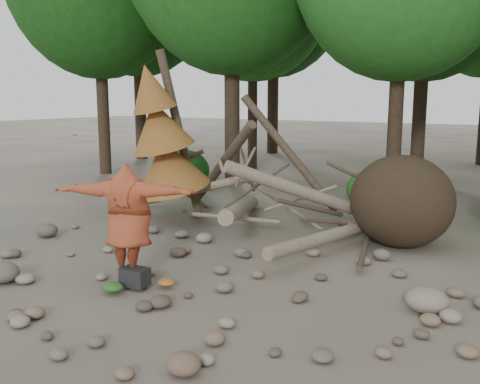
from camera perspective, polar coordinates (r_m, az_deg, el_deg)
The scene contains 13 objects.
ground at distance 9.43m, azimuth -6.50°, elevation -9.60°, with size 120.00×120.00×0.00m, color #514C44.
deadfall_pile at distance 11.93m, azimuth 14.07°, elevation -0.92°, with size 8.55×5.24×3.30m.
dead_conifer at distance 13.51m, azimuth -8.21°, elevation 5.51°, with size 2.06×2.16×4.35m.
bush_left at distance 18.11m, azimuth -6.11°, elevation 2.27°, with size 1.80×1.80×1.44m, color #195216.
bush_mid at distance 15.70m, azimuth 13.79°, elevation 0.24°, with size 1.40×1.40×1.12m, color #22681E.
frisbee_thrower at distance 9.22m, azimuth -11.84°, elevation -3.18°, with size 2.84×1.55×2.45m.
backpack at distance 9.22m, azimuth -11.14°, elevation -9.21°, with size 0.45×0.30×0.30m, color black.
cloth_green at distance 9.09m, azimuth -13.46°, elevation -10.11°, with size 0.39×0.32×0.14m, color #2A5923.
cloth_orange at distance 9.19m, azimuth -7.90°, elevation -9.82°, with size 0.29×0.24×0.11m, color #B1671E.
boulder_front_left at distance 10.20m, azimuth -23.98°, elevation -7.84°, with size 0.60×0.54×0.36m, color #615B51.
boulder_front_right at distance 6.52m, azimuth -6.05°, elevation -17.75°, with size 0.43×0.39×0.26m, color brown.
boulder_mid_right at distance 8.57m, azimuth 19.29°, elevation -10.81°, with size 0.64×0.58×0.38m, color gray.
boulder_mid_left at distance 13.06m, azimuth -19.89°, elevation -3.85°, with size 0.52×0.47×0.31m, color #575049.
Camera 1 is at (5.55, -6.94, 3.17)m, focal length 40.00 mm.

